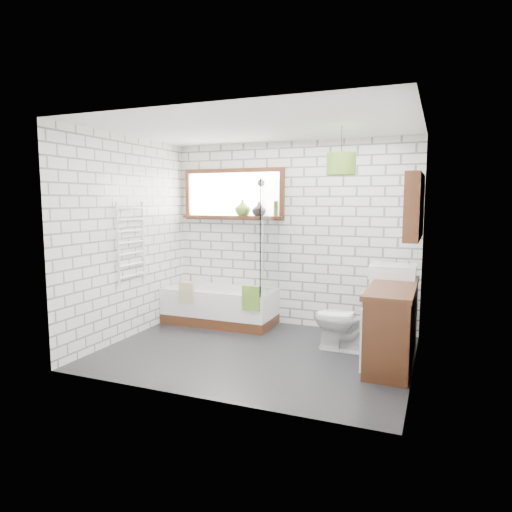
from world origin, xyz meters
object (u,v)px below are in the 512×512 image
at_px(vanity, 393,323).
at_px(basin, 393,271).
at_px(bathtub, 220,306).
at_px(toilet, 346,319).
at_px(pendant, 341,164).

xyz_separation_m(vanity, basin, (-0.06, 0.50, 0.49)).
distance_m(bathtub, toilet, 1.93).
distance_m(bathtub, vanity, 2.48).
xyz_separation_m(bathtub, vanity, (2.39, -0.66, 0.16)).
relative_size(bathtub, basin, 3.02).
relative_size(basin, pendant, 1.63).
relative_size(bathtub, vanity, 1.06).
relative_size(bathtub, pendant, 4.91).
relative_size(vanity, pendant, 4.61).
xyz_separation_m(toilet, pendant, (-0.06, -0.17, 1.74)).
xyz_separation_m(basin, pendant, (-0.53, -0.52, 1.20)).
distance_m(toilet, pendant, 1.75).
height_order(toilet, pendant, pendant).
bearing_deg(basin, pendant, -135.62).
height_order(bathtub, toilet, toilet).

